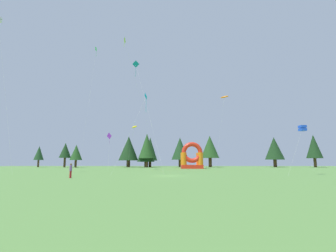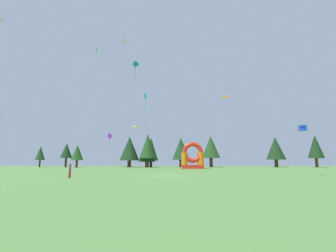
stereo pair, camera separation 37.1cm
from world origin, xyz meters
name	(u,v)px [view 2 (the right image)]	position (x,y,z in m)	size (l,w,h in m)	color
ground_plane	(166,176)	(0.00, 0.00, 0.00)	(120.00, 120.00, 0.00)	#5B8C42
kite_teal_diamond	(136,66)	(-5.16, 6.08, 17.39)	(5.28, 4.92, 18.10)	#0C7F7A
kite_lime_diamond	(125,42)	(-8.78, 13.99, 25.60)	(7.23, 7.16, 26.43)	#8CD826
kite_orange_parafoil	(225,97)	(12.84, 22.48, 16.40)	(3.27, 2.19, 16.80)	orange
kite_green_diamond	(97,52)	(-16.08, 19.13, 26.01)	(1.46, 4.36, 27.04)	green
kite_yellow_parafoil	(135,127)	(-7.50, 20.92, 9.30)	(2.95, 3.98, 9.63)	yellow
kite_blue_box	(302,128)	(19.10, 2.03, 6.50)	(3.03, 0.90, 6.89)	blue
kite_cyan_diamond	(146,98)	(-3.05, 2.15, 11.05)	(4.56, 2.94, 11.62)	#19B7CC
kite_purple_diamond	(110,136)	(-13.12, 21.99, 7.34)	(1.13, 2.74, 7.92)	purple
person_midfield	(70,169)	(-10.92, -4.22, 0.98)	(0.37, 0.37, 1.65)	#B21E26
inflatable_red_slide	(192,159)	(5.78, 29.74, 2.40)	(5.41, 4.78, 6.55)	red
tree_row_0	(40,153)	(-40.12, 43.23, 4.25)	(2.86, 2.86, 6.43)	#4C331E
tree_row_1	(66,151)	(-31.07, 41.02, 4.94)	(3.43, 3.43, 7.23)	#4C331E
tree_row_2	(77,153)	(-27.45, 40.19, 4.35)	(3.59, 3.59, 6.65)	#4C331E
tree_row_3	(130,148)	(-12.71, 44.73, 5.75)	(6.13, 6.13, 9.56)	#4C331E
tree_row_4	(147,149)	(-7.04, 42.66, 5.40)	(5.26, 5.26, 9.25)	#4C331E
tree_row_5	(148,146)	(-6.65, 41.24, 6.28)	(4.84, 4.84, 10.03)	#4C331E
tree_row_6	(151,149)	(-5.90, 44.16, 5.54)	(4.51, 4.51, 9.17)	#4C331E
tree_row_7	(181,149)	(3.42, 44.87, 5.69)	(5.36, 5.36, 9.20)	#4C331E
tree_row_8	(211,147)	(12.63, 43.91, 6.16)	(5.59, 5.59, 9.64)	#4C331E
tree_row_9	(275,148)	(32.79, 44.68, 5.74)	(5.73, 5.73, 9.28)	#4C331E
tree_row_10	(315,146)	(44.02, 42.81, 6.20)	(4.55, 4.55, 9.82)	#4C331E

